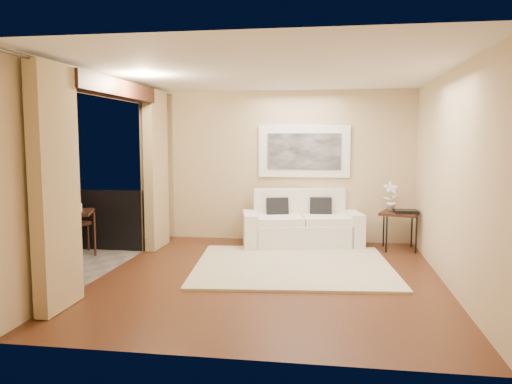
% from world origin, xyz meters
% --- Properties ---
extents(floor, '(5.00, 5.00, 0.00)m').
position_xyz_m(floor, '(0.00, 0.00, 0.00)').
color(floor, '#522B18').
rests_on(floor, ground).
extents(room_shell, '(5.00, 6.40, 5.00)m').
position_xyz_m(room_shell, '(-2.13, 0.00, 2.52)').
color(room_shell, white).
rests_on(room_shell, ground).
extents(balcony, '(1.81, 2.60, 1.17)m').
position_xyz_m(balcony, '(-3.31, 0.00, 0.18)').
color(balcony, '#605B56').
rests_on(balcony, ground).
extents(curtains, '(0.16, 4.80, 2.64)m').
position_xyz_m(curtains, '(-2.11, 0.00, 1.34)').
color(curtains, tan).
rests_on(curtains, ground).
extents(artwork, '(1.62, 0.07, 0.92)m').
position_xyz_m(artwork, '(0.31, 2.46, 1.62)').
color(artwork, white).
rests_on(artwork, room_shell).
extents(rug, '(3.03, 2.71, 0.04)m').
position_xyz_m(rug, '(0.27, 0.59, 0.02)').
color(rug, beige).
rests_on(rug, floor).
extents(sofa, '(2.13, 1.25, 0.96)m').
position_xyz_m(sofa, '(0.29, 2.09, 0.34)').
color(sofa, white).
rests_on(sofa, floor).
extents(side_table, '(0.74, 0.74, 0.64)m').
position_xyz_m(side_table, '(1.93, 1.98, 0.58)').
color(side_table, black).
rests_on(side_table, floor).
extents(tray, '(0.39, 0.29, 0.05)m').
position_xyz_m(tray, '(2.02, 1.90, 0.66)').
color(tray, black).
rests_on(tray, side_table).
extents(orchid, '(0.29, 0.22, 0.50)m').
position_xyz_m(orchid, '(1.79, 2.11, 0.88)').
color(orchid, white).
rests_on(orchid, side_table).
extents(bistro_table, '(0.80, 0.80, 0.75)m').
position_xyz_m(bistro_table, '(-3.14, 0.57, 0.67)').
color(bistro_table, black).
rests_on(bistro_table, balcony).
extents(balcony_chair_far, '(0.51, 0.52, 1.01)m').
position_xyz_m(balcony_chair_far, '(-3.39, 0.90, 0.59)').
color(balcony_chair_far, black).
rests_on(balcony_chair_far, balcony).
extents(balcony_chair_near, '(0.47, 0.47, 0.90)m').
position_xyz_m(balcony_chair_near, '(-3.31, -0.11, 0.52)').
color(balcony_chair_near, black).
rests_on(balcony_chair_near, balcony).
extents(ice_bucket, '(0.18, 0.18, 0.20)m').
position_xyz_m(ice_bucket, '(-3.27, 0.69, 0.85)').
color(ice_bucket, silver).
rests_on(ice_bucket, bistro_table).
extents(candle, '(0.06, 0.06, 0.07)m').
position_xyz_m(candle, '(-3.08, 0.70, 0.78)').
color(candle, red).
rests_on(candle, bistro_table).
extents(vase, '(0.04, 0.04, 0.18)m').
position_xyz_m(vase, '(-3.12, 0.40, 0.84)').
color(vase, silver).
rests_on(vase, bistro_table).
extents(glass_a, '(0.06, 0.06, 0.12)m').
position_xyz_m(glass_a, '(-3.00, 0.53, 0.81)').
color(glass_a, white).
rests_on(glass_a, bistro_table).
extents(glass_b, '(0.06, 0.06, 0.12)m').
position_xyz_m(glass_b, '(-2.97, 0.56, 0.81)').
color(glass_b, silver).
rests_on(glass_b, bistro_table).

